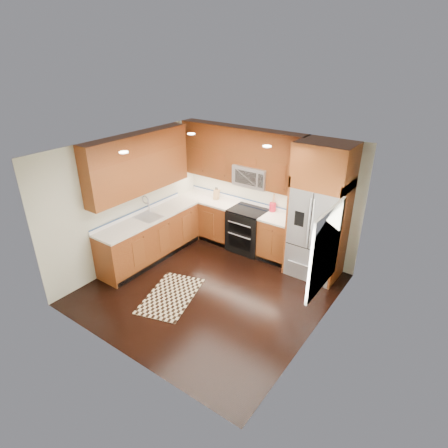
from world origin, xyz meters
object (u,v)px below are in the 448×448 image
Objects in this scene: knife_block at (216,194)px; utensil_crock at (273,205)px; refrigerator at (319,212)px; rug at (171,296)px; range at (248,230)px.

knife_block is 0.72× the size of utensil_crock.
rug is at bearing -128.51° from refrigerator.
utensil_crock is at bearing 28.68° from range.
knife_block is at bearing 173.34° from range.
refrigerator is 9.35× the size of knife_block.
knife_block is 1.36m from utensil_crock.
rug is 2.66m from knife_block.
range is 1.76m from refrigerator.
refrigerator reaches higher than rug.
rug is at bearing -73.21° from knife_block.
refrigerator is at bearing -3.35° from knife_block.
range is at bearing 67.84° from rug.
knife_block is at bearing 176.65° from refrigerator.
refrigerator is 6.74× the size of utensil_crock.
rug is (-1.75, -2.20, -1.30)m from refrigerator.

